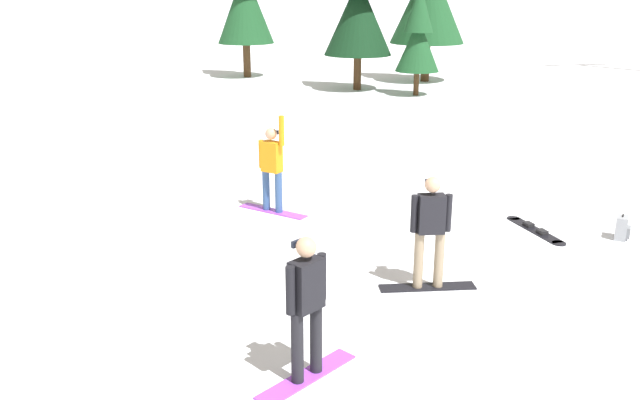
% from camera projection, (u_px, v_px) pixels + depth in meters
% --- Properties ---
extents(ground_plane, '(800.00, 800.00, 0.00)m').
position_uv_depth(ground_plane, '(592.00, 338.00, 9.13)').
color(ground_plane, white).
extents(snowboarder_foreground, '(1.37, 1.12, 1.81)m').
position_uv_depth(snowboarder_foreground, '(307.00, 305.00, 7.93)').
color(snowboarder_foreground, '#993FD8').
rests_on(snowboarder_foreground, ground_plane).
extents(snowboarder_midground, '(1.52, 0.43, 1.80)m').
position_uv_depth(snowboarder_midground, '(430.00, 230.00, 10.34)').
color(snowboarder_midground, black).
rests_on(snowboarder_midground, ground_plane).
extents(snowboarder_background, '(1.34, 1.28, 2.04)m').
position_uv_depth(snowboarder_background, '(272.00, 167.00, 13.84)').
color(snowboarder_background, '#993FD8').
rests_on(snowboarder_background, ground_plane).
extents(loose_snowboard_far_spare, '(0.50, 1.72, 0.09)m').
position_uv_depth(loose_snowboard_far_spare, '(535.00, 230.00, 13.04)').
color(loose_snowboard_far_spare, black).
rests_on(loose_snowboard_far_spare, ground_plane).
extents(backpack_grey, '(0.37, 0.38, 0.47)m').
position_uv_depth(backpack_grey, '(622.00, 228.00, 12.57)').
color(backpack_grey, gray).
rests_on(backpack_grey, ground_plane).
extents(pine_tree_leaning, '(1.81, 1.81, 4.52)m').
position_uv_depth(pine_tree_leaning, '(418.00, 35.00, 27.79)').
color(pine_tree_leaning, '#472D19').
rests_on(pine_tree_leaning, ground_plane).
extents(pine_tree_short, '(2.92, 2.92, 6.82)m').
position_uv_depth(pine_tree_short, '(358.00, 2.00, 28.89)').
color(pine_tree_short, '#472D19').
rests_on(pine_tree_short, ground_plane).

